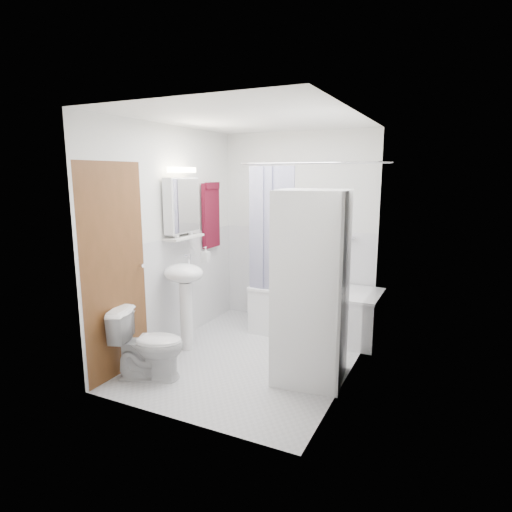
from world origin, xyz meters
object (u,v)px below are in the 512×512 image
at_px(bathtub, 316,309).
at_px(washer_dryer, 311,287).
at_px(sink, 184,287).
at_px(toilet, 149,344).

bearing_deg(bathtub, washer_dryer, -75.04).
bearing_deg(bathtub, sink, -137.74).
height_order(sink, toilet, sink).
xyz_separation_m(bathtub, sink, (-1.14, -1.04, 0.39)).
height_order(bathtub, sink, sink).
bearing_deg(washer_dryer, sink, 170.83).
xyz_separation_m(bathtub, toilet, (-1.06, -1.74, 0.01)).
height_order(bathtub, toilet, toilet).
distance_m(bathtub, sink, 1.59).
distance_m(sink, toilet, 0.81).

